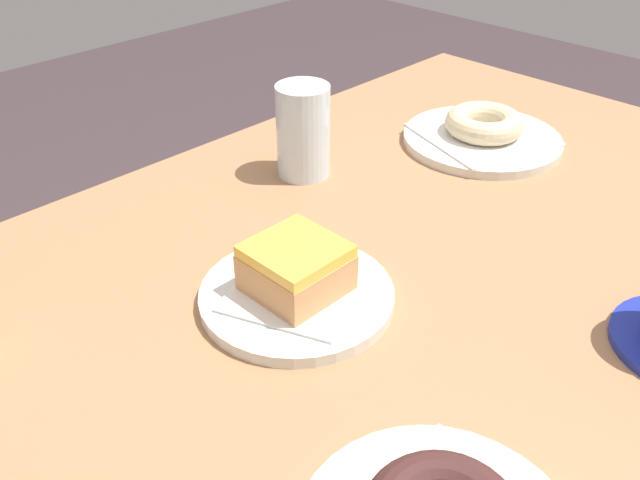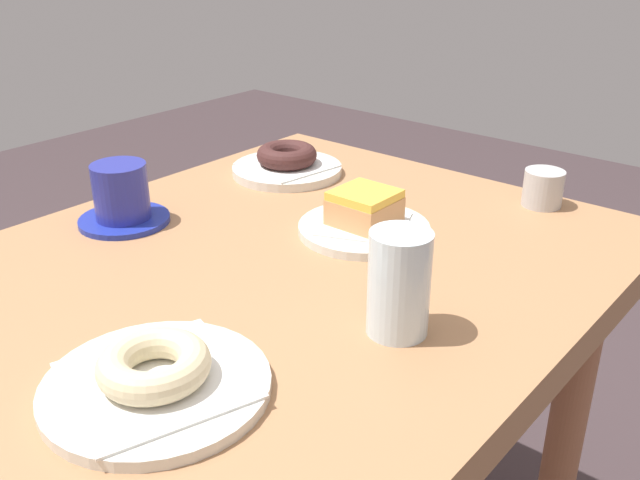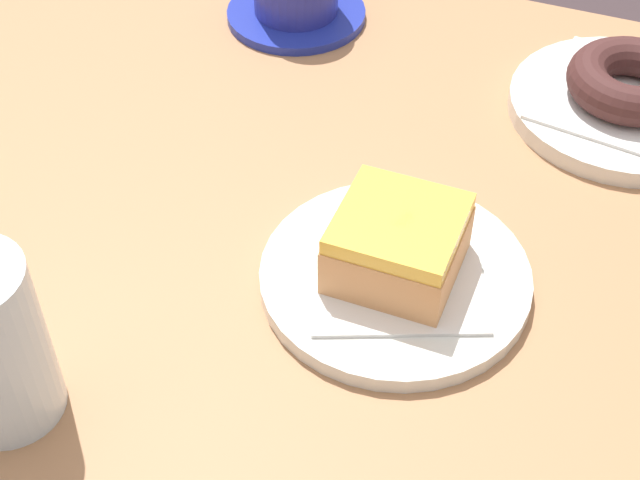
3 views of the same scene
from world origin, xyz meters
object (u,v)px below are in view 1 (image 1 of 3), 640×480
donut_glazed_square (296,268)px  plate_sugar_ring (482,140)px  donut_sugar_ring (484,123)px  water_glass (303,131)px  plate_glazed_square (297,296)px

donut_glazed_square → plate_sugar_ring: 0.44m
donut_sugar_ring → water_glass: (-0.24, 0.12, 0.03)m
plate_sugar_ring → water_glass: bearing=154.3°
donut_glazed_square → water_glass: (0.19, 0.19, 0.02)m
water_glass → donut_glazed_square: bearing=-135.5°
donut_sugar_ring → water_glass: 0.27m
plate_glazed_square → water_glass: water_glass is taller
plate_glazed_square → donut_glazed_square: bearing=0.0°
plate_sugar_ring → donut_sugar_ring: (0.00, 0.00, 0.03)m
donut_glazed_square → donut_sugar_ring: (0.43, 0.07, -0.01)m
plate_glazed_square → donut_glazed_square: donut_glazed_square is taller
plate_sugar_ring → donut_sugar_ring: 0.03m
plate_glazed_square → donut_glazed_square: (0.00, 0.00, 0.03)m
plate_glazed_square → plate_sugar_ring: size_ratio=0.86×
plate_sugar_ring → donut_glazed_square: bearing=-170.6°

